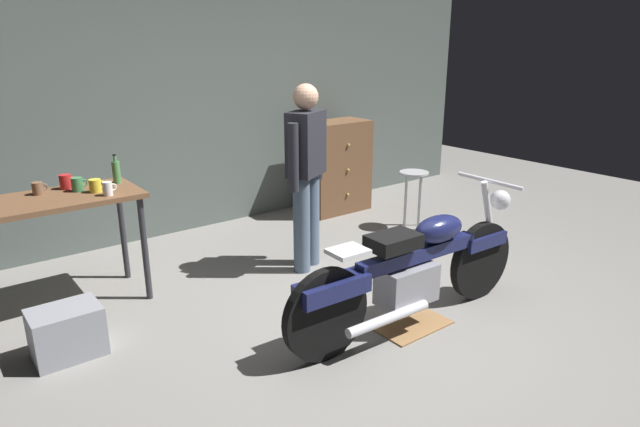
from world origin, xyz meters
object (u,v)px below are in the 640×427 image
storage_bin (67,332)px  bottle (116,171)px  mug_green_speckled (78,184)px  mug_white_ceramic (108,189)px  mug_brown_stoneware (38,188)px  shop_stool (413,184)px  mug_red_diner (66,182)px  person_standing (306,170)px  motorcycle (414,268)px  wooden_dresser (336,167)px  mug_yellow_tall (95,186)px

storage_bin → bottle: bottle is taller
mug_green_speckled → mug_white_ceramic: bearing=-60.9°
mug_brown_stoneware → mug_green_speckled: size_ratio=0.92×
mug_brown_stoneware → shop_stool: bearing=-7.6°
mug_brown_stoneware → mug_red_diner: (0.21, 0.05, 0.01)m
person_standing → mug_white_ceramic: 1.65m
motorcycle → shop_stool: bearing=45.2°
shop_stool → mug_red_diner: size_ratio=5.10×
mug_green_speckled → bottle: bearing=11.7°
storage_bin → mug_red_diner: mug_red_diner is taller
person_standing → shop_stool: 1.66m
mug_red_diner → mug_green_speckled: bearing=-67.5°
storage_bin → mug_red_diner: bearing=70.8°
mug_white_ceramic → mug_red_diner: bearing=117.0°
wooden_dresser → mug_white_ceramic: (-2.94, -0.89, 0.40)m
mug_green_speckled → wooden_dresser: bearing=11.4°
shop_stool → mug_white_ceramic: size_ratio=6.08×
storage_bin → bottle: (0.71, 0.88, 0.83)m
mug_red_diner → mug_green_speckled: size_ratio=1.03×
motorcycle → wooden_dresser: size_ratio=1.99×
mug_brown_stoneware → mug_yellow_tall: (0.37, -0.19, 0.00)m
mug_yellow_tall → wooden_dresser: bearing=13.8°
wooden_dresser → bottle: bearing=-168.7°
motorcycle → mug_yellow_tall: size_ratio=17.83×
shop_stool → mug_brown_stoneware: size_ratio=5.70×
mug_green_speckled → bottle: 0.33m
wooden_dresser → mug_red_diner: (-3.15, -0.49, 0.41)m
mug_brown_stoneware → mug_red_diner: size_ratio=0.90×
shop_stool → mug_brown_stoneware: (-3.63, 0.48, 0.45)m
motorcycle → mug_white_ceramic: size_ratio=20.81×
bottle → motorcycle: bearing=-54.4°
motorcycle → person_standing: 1.42m
mug_green_speckled → shop_stool: bearing=-6.8°
mug_white_ceramic → bottle: (0.18, 0.33, 0.04)m
shop_stool → storage_bin: size_ratio=1.45×
mug_yellow_tall → mug_green_speckled: mug_green_speckled is taller
mug_brown_stoneware → mug_green_speckled: 0.28m
motorcycle → person_standing: (0.01, 1.33, 0.48)m
motorcycle → person_standing: person_standing is taller
mug_green_speckled → bottle: (0.32, 0.07, 0.04)m
wooden_dresser → mug_green_speckled: bearing=-168.6°
shop_stool → mug_brown_stoneware: mug_brown_stoneware is taller
person_standing → storage_bin: size_ratio=3.80×
mug_red_diner → mug_green_speckled: 0.14m
storage_bin → mug_yellow_tall: 1.15m
wooden_dresser → mug_brown_stoneware: wooden_dresser is taller
shop_stool → mug_red_diner: bearing=171.2°
person_standing → bottle: bearing=-51.9°
person_standing → storage_bin: person_standing is taller
mug_white_ceramic → mug_green_speckled: size_ratio=0.87×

